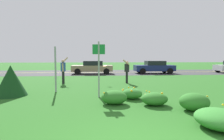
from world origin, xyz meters
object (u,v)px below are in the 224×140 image
object	(u,v)px
sign_post_by_roadside	(99,64)
frisbee_orange	(105,66)
person_catcher_dark_shirt	(127,70)
car_navy_center_left	(154,67)
person_thrower_blue_shirt	(63,69)
car_tan_center_right	(92,67)
sign_post_near_path	(56,69)

from	to	relation	value
sign_post_by_roadside	frisbee_orange	xyz separation A→B (m)	(0.45, 4.23, -0.30)
person_catcher_dark_shirt	car_navy_center_left	xyz separation A→B (m)	(4.48, 7.81, -0.20)
person_thrower_blue_shirt	car_navy_center_left	size ratio (longest dim) A/B	0.41
person_catcher_dark_shirt	car_tan_center_right	bearing A→B (deg)	108.61
sign_post_near_path	person_catcher_dark_shirt	world-z (taller)	sign_post_near_path
person_thrower_blue_shirt	car_tan_center_right	size ratio (longest dim) A/B	0.41
car_navy_center_left	sign_post_by_roadside	bearing A→B (deg)	-117.85
sign_post_by_roadside	frisbee_orange	size ratio (longest dim) A/B	9.28
car_navy_center_left	car_tan_center_right	bearing A→B (deg)	180.00
sign_post_by_roadside	car_tan_center_right	size ratio (longest dim) A/B	0.56
sign_post_near_path	car_navy_center_left	world-z (taller)	sign_post_near_path
sign_post_near_path	car_navy_center_left	distance (m)	13.92
frisbee_orange	car_tan_center_right	distance (m)	8.13
frisbee_orange	car_tan_center_right	xyz separation A→B (m)	(-1.08, 8.04, -0.49)
frisbee_orange	car_navy_center_left	world-z (taller)	car_navy_center_left
frisbee_orange	sign_post_by_roadside	bearing A→B (deg)	-96.08
sign_post_by_roadside	car_navy_center_left	bearing A→B (deg)	62.15
person_catcher_dark_shirt	frisbee_orange	bearing A→B (deg)	-171.62
sign_post_by_roadside	car_tan_center_right	distance (m)	12.31
sign_post_near_path	person_thrower_blue_shirt	size ratio (longest dim) A/B	1.28
frisbee_orange	car_navy_center_left	distance (m)	10.06
frisbee_orange	car_tan_center_right	world-z (taller)	car_tan_center_right
sign_post_near_path	car_navy_center_left	xyz separation A→B (m)	(8.72, 10.84, -0.45)
frisbee_orange	car_navy_center_left	bearing A→B (deg)	53.12
person_catcher_dark_shirt	car_tan_center_right	distance (m)	8.24
person_thrower_blue_shirt	sign_post_by_roadside	bearing A→B (deg)	-62.02
sign_post_near_path	sign_post_by_roadside	xyz separation A→B (m)	(2.24, -1.43, 0.34)
sign_post_by_roadside	person_catcher_dark_shirt	size ratio (longest dim) A/B	1.49
person_catcher_dark_shirt	car_navy_center_left	size ratio (longest dim) A/B	0.38
person_thrower_blue_shirt	person_catcher_dark_shirt	distance (m)	4.44
sign_post_near_path	person_thrower_blue_shirt	bearing A→B (deg)	93.50
sign_post_by_roadside	car_navy_center_left	size ratio (longest dim) A/B	0.56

